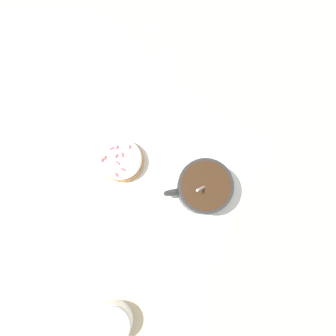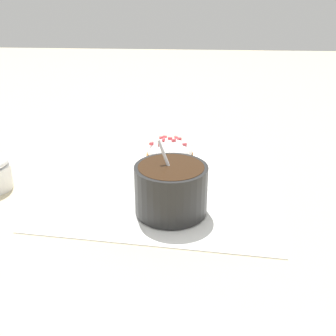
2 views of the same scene
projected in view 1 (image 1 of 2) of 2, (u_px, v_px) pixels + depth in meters
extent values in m
plane|color=#C6B793|center=(160.00, 178.00, 0.60)|extent=(3.00, 3.00, 0.00)
cube|color=white|center=(160.00, 178.00, 0.60)|extent=(0.33, 0.34, 0.00)
cylinder|color=black|center=(204.00, 187.00, 0.57)|extent=(0.09, 0.09, 0.06)
cylinder|color=#331E0F|center=(206.00, 186.00, 0.54)|extent=(0.08, 0.08, 0.01)
torus|color=black|center=(175.00, 192.00, 0.56)|extent=(0.04, 0.03, 0.04)
ellipsoid|color=silver|center=(189.00, 196.00, 0.59)|extent=(0.03, 0.03, 0.01)
cylinder|color=silver|center=(206.00, 186.00, 0.55)|extent=(0.03, 0.04, 0.08)
cylinder|color=#B2753D|center=(122.00, 162.00, 0.60)|extent=(0.08, 0.08, 0.02)
ellipsoid|color=white|center=(121.00, 160.00, 0.58)|extent=(0.07, 0.07, 0.03)
cube|color=#EA4C56|center=(105.00, 158.00, 0.57)|extent=(0.00, 0.01, 0.00)
cube|color=#EA4C56|center=(122.00, 155.00, 0.57)|extent=(0.01, 0.01, 0.00)
cube|color=#EA4C56|center=(123.00, 169.00, 0.56)|extent=(0.01, 0.00, 0.00)
cube|color=#EA4C56|center=(118.00, 153.00, 0.57)|extent=(0.00, 0.01, 0.00)
cube|color=#EA4C56|center=(118.00, 163.00, 0.56)|extent=(0.01, 0.00, 0.00)
cube|color=#EA4C56|center=(130.00, 147.00, 0.57)|extent=(0.01, 0.01, 0.00)
cube|color=#EA4C56|center=(112.00, 148.00, 0.57)|extent=(0.01, 0.01, 0.00)
cube|color=#EA4C56|center=(102.00, 160.00, 0.57)|extent=(0.00, 0.01, 0.00)
cube|color=#EA4C56|center=(117.00, 147.00, 0.57)|extent=(0.00, 0.01, 0.00)
cube|color=#EA4C56|center=(116.00, 175.00, 0.57)|extent=(0.01, 0.01, 0.00)
cylinder|color=white|center=(114.00, 322.00, 0.55)|extent=(0.06, 0.06, 0.04)
ellipsoid|color=white|center=(111.00, 327.00, 0.53)|extent=(0.06, 0.06, 0.02)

